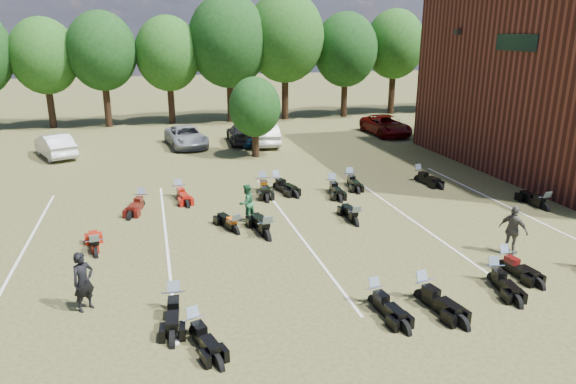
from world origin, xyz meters
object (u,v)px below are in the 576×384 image
object	(u,v)px
motorcycle_3	(422,300)
motorcycle_14	(142,207)
person_grey	(513,230)
person_black	(83,282)
motorcycle_7	(96,255)
person_green	(247,203)
car_4	(253,134)
motorcycle_0	(195,336)

from	to	relation	value
motorcycle_3	motorcycle_14	distance (m)	13.44
motorcycle_3	person_grey	bearing A→B (deg)	14.50
person_black	motorcycle_7	size ratio (longest dim) A/B	0.85
person_black	person_green	world-z (taller)	person_black
motorcycle_14	person_grey	bearing A→B (deg)	-16.81
car_4	motorcycle_3	distance (m)	22.85
car_4	person_black	size ratio (longest dim) A/B	2.35
person_black	motorcycle_0	size ratio (longest dim) A/B	0.86
person_grey	person_green	bearing A→B (deg)	30.53
car_4	person_green	distance (m)	15.39
motorcycle_7	motorcycle_14	bearing A→B (deg)	-115.04
person_green	motorcycle_0	xyz separation A→B (m)	(-2.86, -7.99, -0.79)
person_black	person_grey	bearing A→B (deg)	-36.89
person_green	motorcycle_3	size ratio (longest dim) A/B	0.71
motorcycle_0	motorcycle_14	xyz separation A→B (m)	(-1.38, 10.99, 0.00)
car_4	motorcycle_7	distance (m)	19.31
person_green	person_grey	size ratio (longest dim) A/B	0.89
person_grey	motorcycle_3	size ratio (longest dim) A/B	0.80
person_black	person_green	size ratio (longest dim) A/B	1.10
motorcycle_14	motorcycle_0	bearing A→B (deg)	-65.37
person_green	motorcycle_7	distance (m)	6.16
person_grey	motorcycle_7	size ratio (longest dim) A/B	0.87
motorcycle_7	person_black	bearing A→B (deg)	82.77
person_green	car_4	bearing A→B (deg)	-136.54
person_grey	motorcycle_0	xyz separation A→B (m)	(-11.29, -2.35, -0.88)
person_grey	motorcycle_7	bearing A→B (deg)	49.97
car_4	person_black	bearing A→B (deg)	-104.42
car_4	motorcycle_3	size ratio (longest dim) A/B	1.84
person_green	motorcycle_3	xyz separation A→B (m)	(3.75, -7.80, -0.79)
person_black	motorcycle_3	bearing A→B (deg)	-49.47
motorcycle_14	motorcycle_7	bearing A→B (deg)	-89.43
person_black	car_4	bearing A→B (deg)	29.01
car_4	person_black	world-z (taller)	person_black
motorcycle_0	motorcycle_3	size ratio (longest dim) A/B	0.91
person_grey	motorcycle_3	xyz separation A→B (m)	(-4.67, -2.17, -0.88)
car_4	person_grey	xyz separation A→B (m)	(5.14, -20.66, 0.19)
car_4	motorcycle_14	xyz separation A→B (m)	(-7.53, -12.02, -0.70)
person_black	person_green	distance (m)	8.15
person_black	motorcycle_14	size ratio (longest dim) A/B	0.81
motorcycle_0	person_grey	bearing A→B (deg)	-4.63
motorcycle_7	person_green	bearing A→B (deg)	-168.88
motorcycle_7	motorcycle_14	distance (m)	5.25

